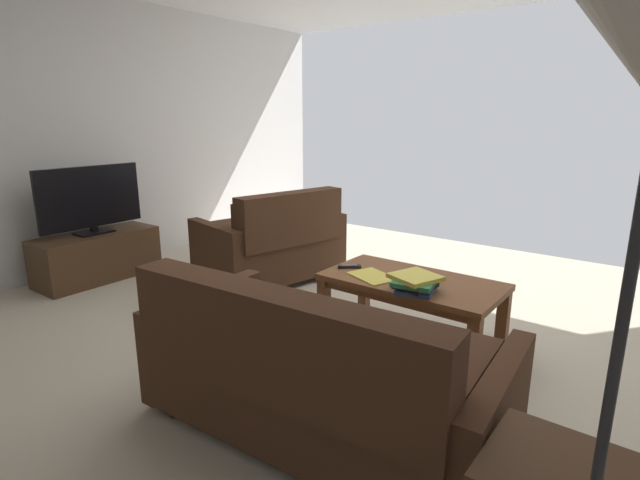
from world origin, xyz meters
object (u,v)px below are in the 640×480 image
(tv_remote, at_px, (349,266))
(sofa_main, at_px, (316,369))
(loveseat_near, at_px, (273,242))
(loose_magazine, at_px, (373,276))
(tv_stand, at_px, (97,256))
(flat_tv, at_px, (90,199))
(coffee_table, at_px, (411,289))
(book_stack, at_px, (415,283))

(tv_remote, bearing_deg, sofa_main, 116.77)
(loveseat_near, distance_m, loose_magazine, 1.53)
(loveseat_near, relative_size, tv_stand, 1.26)
(sofa_main, distance_m, tv_remote, 1.21)
(tv_stand, bearing_deg, loveseat_near, -143.91)
(loveseat_near, height_order, tv_stand, loveseat_near)
(tv_stand, relative_size, flat_tv, 1.13)
(flat_tv, height_order, loose_magazine, flat_tv)
(flat_tv, bearing_deg, coffee_table, -169.52)
(coffee_table, bearing_deg, loose_magazine, 28.04)
(coffee_table, distance_m, tv_stand, 3.06)
(coffee_table, relative_size, loose_magazine, 3.68)
(coffee_table, bearing_deg, book_stack, 121.77)
(sofa_main, xyz_separation_m, book_stack, (-0.04, -0.92, 0.18))
(tv_stand, bearing_deg, book_stack, -173.59)
(flat_tv, xyz_separation_m, tv_remote, (-2.54, -0.50, -0.29))
(book_stack, bearing_deg, coffee_table, -58.23)
(loose_magazine, bearing_deg, tv_stand, -60.01)
(loose_magazine, bearing_deg, sofa_main, 38.15)
(loveseat_near, bearing_deg, sofa_main, 138.00)
(loveseat_near, relative_size, tv_remote, 9.29)
(sofa_main, height_order, loose_magazine, sofa_main)
(loose_magazine, bearing_deg, book_stack, 97.71)
(flat_tv, bearing_deg, tv_stand, 50.36)
(sofa_main, height_order, tv_remote, sofa_main)
(book_stack, bearing_deg, sofa_main, 87.27)
(sofa_main, bearing_deg, book_stack, -92.73)
(book_stack, bearing_deg, loveseat_near, -19.75)
(coffee_table, height_order, loose_magazine, loose_magazine)
(flat_tv, bearing_deg, tv_remote, -168.81)
(coffee_table, height_order, flat_tv, flat_tv)
(tv_stand, xyz_separation_m, flat_tv, (-0.00, -0.00, 0.55))
(sofa_main, relative_size, tv_stand, 1.62)
(sofa_main, xyz_separation_m, flat_tv, (3.08, -0.57, 0.43))
(loveseat_near, xyz_separation_m, coffee_table, (-1.65, 0.43, 0.03))
(sofa_main, height_order, coffee_table, sofa_main)
(sofa_main, xyz_separation_m, tv_remote, (0.54, -1.07, 0.14))
(loveseat_near, xyz_separation_m, tv_remote, (-1.19, 0.48, 0.11))
(loveseat_near, relative_size, book_stack, 4.30)
(sofa_main, height_order, book_stack, sofa_main)
(coffee_table, bearing_deg, flat_tv, 10.48)
(tv_stand, xyz_separation_m, book_stack, (-3.13, -0.35, 0.31))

